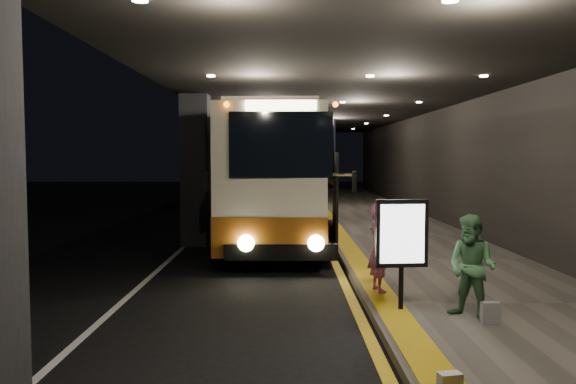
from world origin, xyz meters
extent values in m
plane|color=black|center=(0.00, 0.00, 0.00)|extent=(90.00, 90.00, 0.00)
cube|color=silver|center=(-1.80, 5.00, 0.01)|extent=(0.12, 50.00, 0.01)
cube|color=gold|center=(2.35, 5.00, 0.01)|extent=(0.18, 50.00, 0.01)
cube|color=#514C44|center=(4.75, 5.00, 0.07)|extent=(4.50, 50.00, 0.15)
cube|color=gold|center=(2.85, 5.00, 0.16)|extent=(0.50, 50.00, 0.01)
cube|color=black|center=(7.00, 5.00, 3.00)|extent=(0.10, 50.00, 6.00)
cube|color=black|center=(-1.50, 4.00, 2.20)|extent=(0.80, 0.80, 4.40)
cube|color=black|center=(-1.50, 16.00, 2.20)|extent=(0.80, 0.80, 4.40)
cube|color=black|center=(2.50, 5.00, 4.60)|extent=(9.00, 50.00, 0.40)
cube|color=beige|center=(1.04, 5.57, 2.11)|extent=(3.01, 12.15, 3.41)
cube|color=brown|center=(1.04, 5.57, 0.85)|extent=(3.03, 12.17, 0.90)
cube|color=black|center=(1.04, -0.48, 2.86)|extent=(2.21, 0.15, 1.41)
cube|color=black|center=(1.04, -0.40, 0.55)|extent=(2.47, 0.35, 0.35)
cylinder|color=black|center=(-0.10, 1.75, 0.50)|extent=(0.28, 1.00, 1.00)
cylinder|color=black|center=(2.17, 1.75, 0.50)|extent=(0.28, 1.00, 1.00)
cylinder|color=black|center=(-0.10, 9.59, 0.50)|extent=(0.28, 1.00, 1.00)
cylinder|color=black|center=(2.17, 9.59, 0.50)|extent=(0.28, 1.00, 1.00)
sphere|color=#FFEAA5|center=(0.29, -0.49, 0.75)|extent=(0.36, 0.36, 0.36)
sphere|color=#FFEAA5|center=(1.79, -0.49, 0.75)|extent=(0.36, 0.36, 0.36)
cube|color=#FFF2BF|center=(1.04, -0.49, 3.70)|extent=(1.51, 0.11, 0.22)
cube|color=beige|center=(0.83, 18.83, 2.09)|extent=(2.89, 12.02, 3.38)
cube|color=brown|center=(0.83, 18.83, 0.85)|extent=(2.91, 12.04, 0.90)
cube|color=black|center=(0.83, 12.83, 2.84)|extent=(2.19, 0.13, 1.39)
cube|color=black|center=(0.83, 12.91, 0.55)|extent=(2.45, 0.33, 0.35)
cylinder|color=black|center=(-0.29, 15.05, 0.50)|extent=(0.28, 1.00, 1.00)
cylinder|color=black|center=(1.96, 15.05, 0.50)|extent=(0.28, 1.00, 1.00)
cylinder|color=black|center=(-0.29, 22.81, 0.50)|extent=(0.28, 1.00, 1.00)
cylinder|color=black|center=(1.96, 22.81, 0.50)|extent=(0.28, 1.00, 1.00)
imported|color=#BB578C|center=(2.84, -2.33, 0.96)|extent=(0.51, 0.66, 1.62)
imported|color=#3E7045|center=(3.96, -4.08, 0.95)|extent=(0.88, 0.89, 1.59)
cube|color=black|center=(4.17, -4.31, 0.31)|extent=(0.27, 0.13, 0.32)
cylinder|color=black|center=(3.00, -3.54, 0.50)|extent=(0.08, 0.08, 0.69)
cube|color=black|center=(3.00, -3.54, 1.39)|extent=(0.85, 0.17, 1.09)
cube|color=white|center=(3.00, -3.60, 1.39)|extent=(0.71, 0.08, 0.94)
cylinder|color=black|center=(2.95, -1.17, 0.65)|extent=(0.05, 0.05, 1.00)
camera|label=1|loc=(1.14, -12.45, 2.62)|focal=35.00mm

